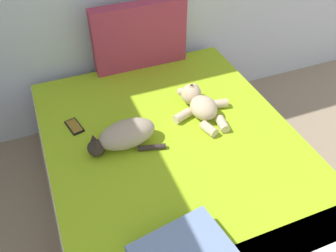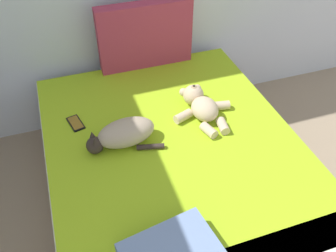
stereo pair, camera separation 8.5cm
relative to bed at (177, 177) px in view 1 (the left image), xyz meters
name	(u,v)px [view 1 (the left image)]	position (x,y,z in m)	size (l,w,h in m)	color
bed	(177,177)	(0.00, 0.00, 0.00)	(1.51, 1.97, 0.53)	#9E7A56
patterned_cushion	(140,36)	(0.09, 0.92, 0.51)	(0.69, 0.11, 0.48)	#A5334C
cat	(124,135)	(-0.28, 0.13, 0.34)	(0.43, 0.25, 0.15)	tan
teddy_bear	(200,104)	(0.25, 0.24, 0.33)	(0.39, 0.45, 0.15)	beige
cell_phone	(74,126)	(-0.52, 0.40, 0.27)	(0.10, 0.16, 0.01)	black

